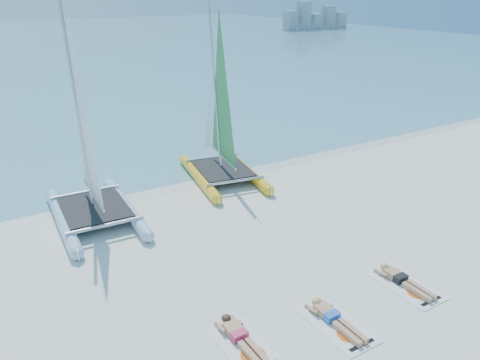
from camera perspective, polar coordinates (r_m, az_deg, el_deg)
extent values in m
plane|color=white|center=(14.56, 1.69, -7.56)|extent=(140.00, 140.00, 0.00)
cube|color=#71ACBC|center=(74.25, -26.66, 14.46)|extent=(140.00, 115.00, 0.01)
cube|color=silver|center=(18.93, -7.37, -0.39)|extent=(140.00, 1.40, 0.01)
cube|color=#A2AAB2|center=(91.17, 6.18, 18.74)|extent=(2.00, 2.00, 3.50)
cube|color=#A2AAB2|center=(92.97, 7.76, 19.20)|extent=(2.00, 2.00, 5.00)
cube|color=#A2AAB2|center=(94.92, 9.22, 18.52)|extent=(2.00, 2.00, 2.80)
cube|color=#A2AAB2|center=(96.84, 10.68, 18.91)|extent=(2.00, 2.00, 4.20)
cube|color=#A2AAB2|center=(98.88, 12.03, 18.53)|extent=(2.00, 2.00, 3.00)
cylinder|color=#A8C5DD|center=(16.45, -20.79, -4.61)|extent=(0.62, 4.74, 0.42)
cone|color=#A8C5DD|center=(18.82, -22.07, -1.39)|extent=(0.42, 0.62, 0.40)
cylinder|color=#A8C5DD|center=(16.77, -13.71, -3.21)|extent=(0.62, 4.74, 0.42)
cone|color=#A8C5DD|center=(19.10, -15.86, -0.21)|extent=(0.42, 0.62, 0.40)
cube|color=black|center=(16.47, -17.31, -3.16)|extent=(2.14, 2.69, 0.03)
cylinder|color=#B8B9BF|center=(16.23, -19.28, 8.42)|extent=(0.15, 1.25, 6.51)
cylinder|color=yellow|center=(18.93, -5.04, 0.37)|extent=(1.19, 4.63, 0.41)
cone|color=yellow|center=(21.24, -7.02, 2.76)|extent=(0.48, 0.65, 0.39)
cylinder|color=yellow|center=(19.56, 0.76, 1.20)|extent=(1.19, 4.63, 0.41)
cone|color=yellow|center=(21.80, -1.76, 3.44)|extent=(0.48, 0.65, 0.39)
cube|color=black|center=(19.14, -2.10, 1.45)|extent=(2.40, 2.85, 0.03)
cylinder|color=#B8B9BF|center=(19.02, -3.08, 11.27)|extent=(0.30, 1.21, 6.37)
cube|color=white|center=(10.85, 0.58, -19.57)|extent=(1.00, 1.85, 0.02)
cube|color=tan|center=(11.05, -0.65, -17.87)|extent=(0.36, 0.55, 0.17)
cube|color=#CB2F51|center=(10.92, -0.09, -18.43)|extent=(0.37, 0.22, 0.17)
cube|color=tan|center=(10.57, 1.71, -20.40)|extent=(0.31, 0.85, 0.13)
sphere|color=tan|center=(11.28, -1.65, -16.67)|extent=(0.21, 0.21, 0.21)
ellipsoid|color=#392114|center=(11.26, -1.68, -16.48)|extent=(0.22, 0.24, 0.15)
cube|color=white|center=(11.57, 11.89, -17.00)|extent=(1.00, 1.85, 0.02)
cube|color=tan|center=(11.75, 10.47, -15.52)|extent=(0.36, 0.55, 0.17)
cube|color=blue|center=(11.63, 11.15, -15.99)|extent=(0.37, 0.22, 0.17)
cube|color=tan|center=(11.33, 13.24, -17.65)|extent=(0.31, 0.85, 0.13)
sphere|color=tan|center=(11.94, 9.29, -14.48)|extent=(0.21, 0.21, 0.21)
ellipsoid|color=tan|center=(11.92, 9.27, -14.31)|extent=(0.22, 0.24, 0.15)
cube|color=white|center=(13.32, 19.68, -12.11)|extent=(1.00, 1.85, 0.02)
cube|color=tan|center=(13.48, 18.34, -10.92)|extent=(0.36, 0.55, 0.17)
cube|color=black|center=(13.38, 18.99, -11.27)|extent=(0.37, 0.22, 0.17)
cube|color=tan|center=(13.11, 20.98, -12.54)|extent=(0.31, 0.85, 0.13)
sphere|color=tan|center=(13.65, 17.19, -10.10)|extent=(0.21, 0.21, 0.21)
ellipsoid|color=tan|center=(13.64, 17.18, -9.94)|extent=(0.22, 0.24, 0.15)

